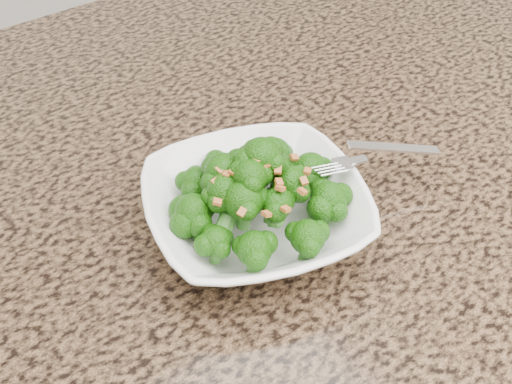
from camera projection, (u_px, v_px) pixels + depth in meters
granite_counter at (243, 221)px, 0.66m from camera, size 1.64×1.04×0.03m
bowl at (256, 211)px, 0.61m from camera, size 0.26×0.26×0.05m
broccoli_pile at (256, 164)px, 0.57m from camera, size 0.18×0.18×0.06m
garlic_topping at (256, 132)px, 0.55m from camera, size 0.11×0.11×0.01m
fork at (359, 159)px, 0.62m from camera, size 0.16×0.10×0.01m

